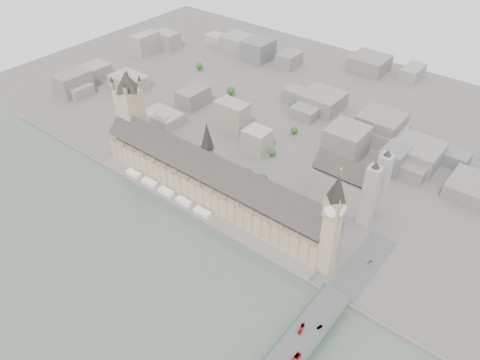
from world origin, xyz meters
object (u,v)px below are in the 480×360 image
Objects in this scene: victoria_tower at (131,110)px; red_bus_south at (295,359)px; palace_of_westminster at (212,180)px; car_silver at (320,327)px; car_approach at (370,262)px; red_bus_north at (301,329)px; elizabeth_tower at (333,218)px; westminster_abbey at (349,184)px.

victoria_tower reaches higher than red_bus_south.
car_silver is (168.12, -72.55, -11.69)m from palace_of_westminster.
palace_of_westminster is at bearing 149.70° from red_bus_south.
car_approach is (168.10, 9.44, -11.75)m from palace_of_westminster.
palace_of_westminster is 27.99× the size of red_bus_north.
palace_of_westminster is 142.94m from elizabeth_tower.
victoria_tower is 10.56× the size of red_bus_north.
car_silver is (9.60, 9.83, -0.55)m from red_bus_north.
car_silver is (57.19, -147.85, -14.06)m from westminster_abbey.
elizabeth_tower is at bearing 93.26° from red_bus_north.
red_bus_north is 0.77× the size of red_bus_south.
car_approach is at bearing 92.10° from red_bus_south.
car_silver is at bearing -63.67° from elizabeth_tower.
car_silver is at bearing -23.34° from palace_of_westminster.
red_bus_north is at bearing -87.85° from car_approach.
red_bus_north is (20.51, -70.68, -46.52)m from elizabeth_tower.
elizabeth_tower is 96.91m from westminster_abbey.
victoria_tower is at bearing 176.04° from elizabeth_tower.
car_approach is at bearing -49.04° from westminster_abbey.
palace_of_westminster is 134.09m from westminster_abbey.
westminster_abbey is at bearing 16.50° from victoria_tower.
elizabeth_tower reaches higher than red_bus_north.
palace_of_westminster reaches higher than car_approach.
red_bus_south is 115.76m from car_approach.
red_bus_north reaches higher than car_silver.
westminster_abbey is 159.15m from car_silver.
westminster_abbey is 190.93m from red_bus_south.
red_bus_south is (168.35, -106.31, -10.73)m from palace_of_westminster.
victoria_tower is at bearing -163.50° from westminster_abbey.
elizabeth_tower is 11.35× the size of red_bus_north.
palace_of_westminster is at bearing -168.67° from car_approach.
victoria_tower is at bearing 177.04° from palace_of_westminster.
red_bus_south is (30.35, -94.61, -46.12)m from elizabeth_tower.
palace_of_westminster is 178.99m from red_bus_north.
victoria_tower is at bearing 160.77° from red_bus_south.
elizabeth_tower reaches higher than car_approach.
elizabeth_tower is 59.79m from car_approach.
palace_of_westminster is at bearing 175.15° from elizabeth_tower.
car_silver reaches higher than car_approach.
car_silver is at bearing 92.37° from red_bus_south.
red_bus_south is (57.43, -181.61, -13.11)m from westminster_abbey.
westminster_abbey is at bearing 93.87° from red_bus_north.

